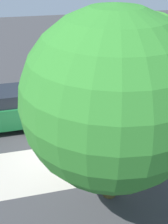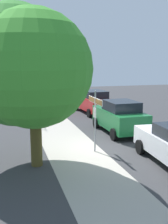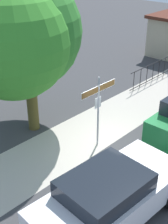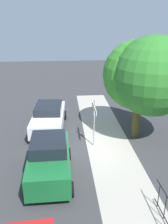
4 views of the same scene
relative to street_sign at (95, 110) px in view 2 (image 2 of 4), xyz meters
The scene contains 8 objects.
ground_plane 2.02m from the street_sign, 41.99° to the right, with size 60.00×60.00×0.00m, color #38383A.
sidewalk_strip 3.24m from the street_sign, 20.18° to the left, with size 24.00×2.60×0.00m, color #ADA598.
street_sign is the anchor object (origin of this frame).
shade_tree 3.84m from the street_sign, 104.58° to the left, with size 5.28×4.94×6.18m.
car_green 3.76m from the street_sign, 41.76° to the right, with size 4.10×2.09×1.88m.
car_red 9.32m from the street_sign, 17.95° to the right, with size 4.69×2.22×1.82m.
iron_fence 7.59m from the street_sign, 14.74° to the left, with size 4.93×0.04×1.07m.
utility_shed 12.18m from the street_sign, 16.22° to the left, with size 2.92×2.99×2.74m.
Camera 2 is at (-11.43, 4.19, 4.04)m, focal length 42.59 mm.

